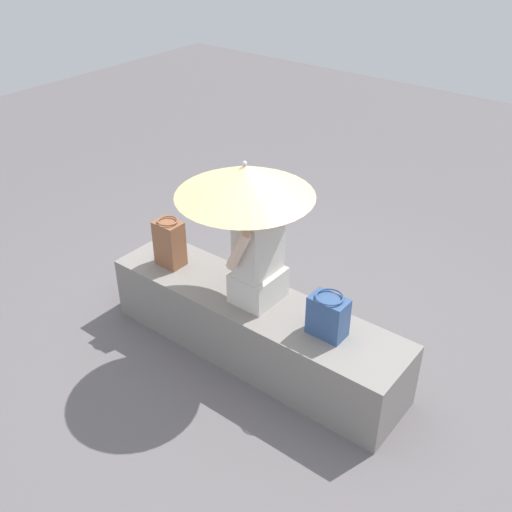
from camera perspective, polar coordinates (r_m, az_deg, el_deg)
ground_plane at (r=4.48m, az=-0.20°, el=-9.21°), size 14.00×14.00×0.00m
stone_bench at (r=4.32m, az=-0.20°, el=-6.77°), size 2.28×0.54×0.49m
person_seated at (r=3.97m, az=0.22°, el=0.54°), size 0.28×0.47×0.90m
parasol at (r=3.76m, az=-1.04°, el=7.15°), size 0.90×0.90×1.01m
handbag_black at (r=3.82m, az=6.85°, el=-5.62°), size 0.24×0.18×0.30m
tote_bag_canvas at (r=4.50m, az=-8.18°, el=1.22°), size 0.20×0.15×0.38m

